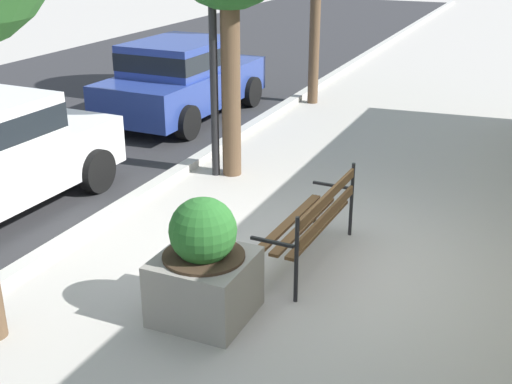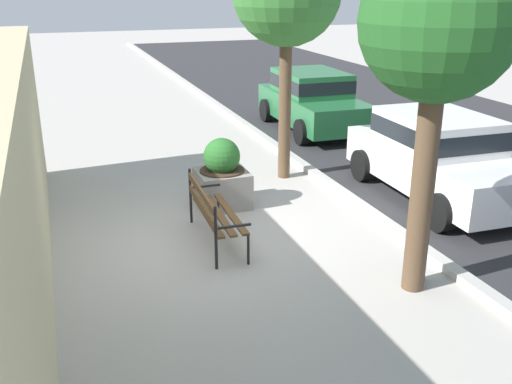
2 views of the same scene
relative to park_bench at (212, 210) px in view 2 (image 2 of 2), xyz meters
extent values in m
plane|color=#ADA8A0|center=(-0.02, -0.04, -0.54)|extent=(80.00, 80.00, 0.00)
cube|color=#B2AFA8|center=(-0.02, 2.86, -0.48)|extent=(60.00, 0.20, 0.12)
cube|color=#C6B78C|center=(1.48, -2.64, 0.96)|extent=(12.00, 0.50, 3.01)
cube|color=brown|center=(0.00, -0.07, -0.09)|extent=(1.70, 0.17, 0.04)
cube|color=brown|center=(0.00, 0.11, -0.09)|extent=(1.70, 0.17, 0.04)
cube|color=brown|center=(0.01, 0.29, -0.09)|extent=(1.70, 0.17, 0.04)
cube|color=brown|center=(-0.01, -0.16, 0.08)|extent=(1.70, 0.09, 0.11)
cube|color=brown|center=(-0.01, -0.16, 0.30)|extent=(1.70, 0.09, 0.11)
cylinder|color=black|center=(-0.87, 0.34, -0.32)|extent=(0.04, 0.04, 0.45)
cylinder|color=black|center=(-0.88, -0.13, -0.07)|extent=(0.04, 0.04, 0.95)
cube|color=black|center=(-0.88, 0.14, 0.08)|extent=(0.05, 0.48, 0.03)
cylinder|color=black|center=(0.89, 0.28, -0.32)|extent=(0.04, 0.04, 0.45)
cylinder|color=black|center=(0.87, -0.19, -0.07)|extent=(0.04, 0.04, 0.95)
cube|color=black|center=(0.88, 0.08, 0.08)|extent=(0.05, 0.48, 0.03)
cube|color=gray|center=(-1.49, 0.59, -0.22)|extent=(0.89, 0.89, 0.64)
cylinder|color=#38281C|center=(-1.49, 0.59, 0.12)|extent=(0.80, 0.80, 0.03)
sphere|color=#235B23|center=(-1.49, 0.59, 0.38)|extent=(0.65, 0.65, 0.65)
cylinder|color=brown|center=(-2.62, 2.24, 0.93)|extent=(0.24, 0.24, 2.94)
cylinder|color=brown|center=(2.26, 2.12, 0.84)|extent=(0.29, 0.29, 2.76)
sphere|color=#235B23|center=(2.26, 2.12, 2.87)|extent=(1.86, 1.86, 1.86)
cube|color=#236638|center=(-6.09, 4.47, 0.07)|extent=(4.14, 1.79, 0.70)
cube|color=#236638|center=(-6.24, 4.47, 0.72)|extent=(2.17, 1.61, 0.60)
cube|color=black|center=(-6.24, 4.47, 0.72)|extent=(2.18, 1.63, 0.33)
cylinder|color=black|center=(-4.74, 5.29, -0.22)|extent=(0.64, 0.23, 0.64)
cylinder|color=black|center=(-4.78, 3.59, -0.22)|extent=(0.64, 0.23, 0.64)
cylinder|color=black|center=(-7.40, 5.35, -0.22)|extent=(0.64, 0.23, 0.64)
cylinder|color=black|center=(-7.44, 3.65, -0.22)|extent=(0.64, 0.23, 0.64)
cube|color=silver|center=(-0.52, 4.47, 0.07)|extent=(4.14, 1.79, 0.70)
cube|color=silver|center=(-0.67, 4.47, 0.72)|extent=(2.17, 1.61, 0.60)
cube|color=black|center=(-0.67, 4.47, 0.72)|extent=(2.18, 1.63, 0.33)
cylinder|color=black|center=(0.79, 3.59, -0.22)|extent=(0.64, 0.23, 0.64)
cylinder|color=black|center=(-1.83, 5.35, -0.22)|extent=(0.64, 0.23, 0.64)
cylinder|color=black|center=(-1.87, 3.65, -0.22)|extent=(0.64, 0.23, 0.64)
cylinder|color=black|center=(2.13, 2.34, 1.26)|extent=(0.12, 0.12, 3.60)
camera|label=1|loc=(-6.39, -2.14, 3.02)|focal=45.95mm
camera|label=2|loc=(8.08, -2.14, 3.33)|focal=41.17mm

